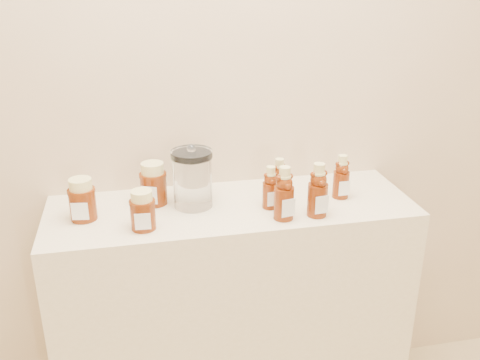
{
  "coord_description": "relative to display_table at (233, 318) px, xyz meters",
  "views": [
    {
      "loc": [
        -0.3,
        -0.01,
        1.65
      ],
      "look_at": [
        0.02,
        1.52,
        1.0
      ],
      "focal_mm": 40.0,
      "sensor_mm": 36.0,
      "label": 1
    }
  ],
  "objects": [
    {
      "name": "glass_canister",
      "position": [
        -0.12,
        0.03,
        0.55
      ],
      "size": [
        0.17,
        0.17,
        0.21
      ],
      "primitive_type": null,
      "rotation": [
        0.0,
        0.0,
        0.28
      ],
      "color": "white",
      "rests_on": "display_table"
    },
    {
      "name": "bear_bottle_back_right",
      "position": [
        0.37,
        -0.01,
        0.53
      ],
      "size": [
        0.06,
        0.06,
        0.17
      ],
      "primitive_type": null,
      "rotation": [
        0.0,
        0.0,
        0.04
      ],
      "color": "#571B06",
      "rests_on": "display_table"
    },
    {
      "name": "honey_jar_left",
      "position": [
        -0.47,
        -0.0,
        0.52
      ],
      "size": [
        0.1,
        0.1,
        0.13
      ],
      "primitive_type": null,
      "rotation": [
        0.0,
        0.0,
        -0.16
      ],
      "color": "#571B06",
      "rests_on": "display_table"
    },
    {
      "name": "bear_bottle_back_mid",
      "position": [
        0.16,
        0.01,
        0.53
      ],
      "size": [
        0.07,
        0.07,
        0.16
      ],
      "primitive_type": null,
      "rotation": [
        0.0,
        0.0,
        0.38
      ],
      "color": "#571B06",
      "rests_on": "display_table"
    },
    {
      "name": "display_table",
      "position": [
        0.0,
        0.0,
        0.0
      ],
      "size": [
        1.2,
        0.4,
        0.9
      ],
      "primitive_type": "cube",
      "color": "beige",
      "rests_on": "ground"
    },
    {
      "name": "bear_bottle_front_left",
      "position": [
        0.14,
        -0.13,
        0.55
      ],
      "size": [
        0.08,
        0.08,
        0.19
      ],
      "primitive_type": null,
      "rotation": [
        0.0,
        0.0,
        0.2
      ],
      "color": "#571B06",
      "rests_on": "display_table"
    },
    {
      "name": "honey_jar_back",
      "position": [
        -0.25,
        0.07,
        0.52
      ],
      "size": [
        0.12,
        0.12,
        0.14
      ],
      "primitive_type": null,
      "rotation": [
        0.0,
        0.0,
        -0.4
      ],
      "color": "#571B06",
      "rests_on": "display_table"
    },
    {
      "name": "wall_back",
      "position": [
        0.0,
        0.2,
        0.9
      ],
      "size": [
        3.5,
        0.02,
        2.7
      ],
      "primitive_type": "cube",
      "color": "tan",
      "rests_on": "ground"
    },
    {
      "name": "bear_bottle_front_right",
      "position": [
        0.25,
        -0.13,
        0.55
      ],
      "size": [
        0.07,
        0.07,
        0.2
      ],
      "primitive_type": null,
      "rotation": [
        0.0,
        0.0,
        0.13
      ],
      "color": "#571B06",
      "rests_on": "display_table"
    },
    {
      "name": "honey_jar_front",
      "position": [
        -0.29,
        -0.11,
        0.51
      ],
      "size": [
        0.08,
        0.08,
        0.12
      ],
      "primitive_type": null,
      "rotation": [
        0.0,
        0.0,
        -0.07
      ],
      "color": "#571B06",
      "rests_on": "display_table"
    },
    {
      "name": "bear_bottle_back_left",
      "position": [
        0.12,
        -0.04,
        0.53
      ],
      "size": [
        0.06,
        0.06,
        0.16
      ],
      "primitive_type": null,
      "rotation": [
        0.0,
        0.0,
        0.08
      ],
      "color": "#571B06",
      "rests_on": "display_table"
    }
  ]
}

